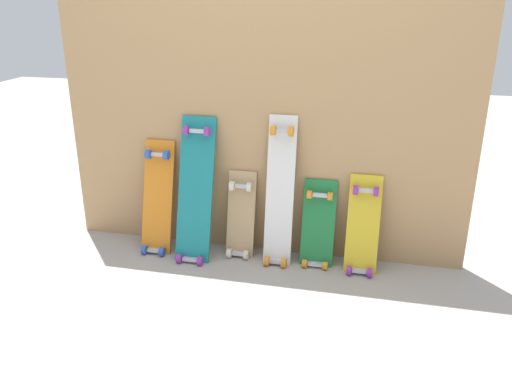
% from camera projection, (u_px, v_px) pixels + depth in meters
% --- Properties ---
extents(ground_plane, '(12.00, 12.00, 0.00)m').
position_uv_depth(ground_plane, '(258.00, 252.00, 3.34)').
color(ground_plane, '#9E9991').
extents(plywood_wall_panel, '(2.47, 0.04, 1.52)m').
position_uv_depth(plywood_wall_panel, '(261.00, 134.00, 3.13)').
color(plywood_wall_panel, tan).
rests_on(plywood_wall_panel, ground).
extents(skateboard_orange, '(0.19, 0.27, 0.76)m').
position_uv_depth(skateboard_orange, '(157.00, 203.00, 3.30)').
color(skateboard_orange, orange).
rests_on(skateboard_orange, ground).
extents(skateboard_teal, '(0.21, 0.33, 0.93)m').
position_uv_depth(skateboard_teal, '(195.00, 196.00, 3.19)').
color(skateboard_teal, '#197A7F').
rests_on(skateboard_teal, ground).
extents(skateboard_natural, '(0.17, 0.19, 0.59)m').
position_uv_depth(skateboard_natural, '(241.00, 220.00, 3.25)').
color(skateboard_natural, tan).
rests_on(skateboard_natural, ground).
extents(skateboard_white, '(0.17, 0.24, 0.95)m').
position_uv_depth(skateboard_white, '(280.00, 197.00, 3.12)').
color(skateboard_white, silver).
rests_on(skateboard_white, ground).
extents(skateboard_green, '(0.20, 0.21, 0.58)m').
position_uv_depth(skateboard_green, '(318.00, 229.00, 3.15)').
color(skateboard_green, '#1E7238').
rests_on(skateboard_green, ground).
extents(skateboard_yellow, '(0.19, 0.24, 0.63)m').
position_uv_depth(skateboard_yellow, '(363.00, 231.00, 3.07)').
color(skateboard_yellow, gold).
rests_on(skateboard_yellow, ground).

